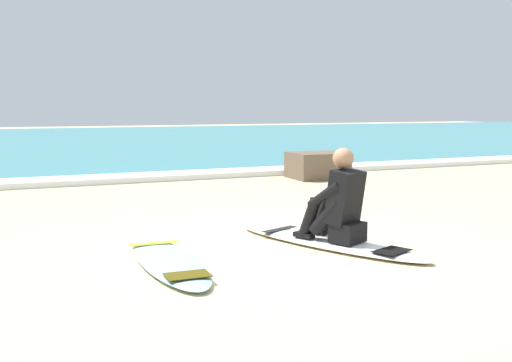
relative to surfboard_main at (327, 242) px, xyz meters
The scene contains 7 objects.
ground_plane 0.53m from the surfboard_main, behind, with size 80.00×80.00×0.00m, color beige.
sea 20.02m from the surfboard_main, 91.50° to the left, with size 80.00×28.00×0.10m, color teal.
breaking_foam 6.33m from the surfboard_main, 94.76° to the left, with size 80.00×0.90×0.11m, color white.
surfboard_main is the anchor object (origin of this frame).
surfer_seated 0.42m from the surfboard_main, 71.53° to the right, with size 0.58×0.77×0.95m.
surfboard_spare_near 1.72m from the surfboard_main, behind, with size 0.61×2.07×0.08m.
shoreline_rock 5.91m from the surfboard_main, 60.65° to the left, with size 1.05×0.95×0.52m, color brown.
Camera 1 is at (-2.71, -5.23, 1.43)m, focal length 42.54 mm.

